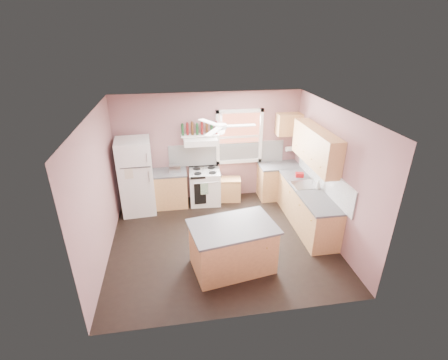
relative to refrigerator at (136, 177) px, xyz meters
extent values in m
plane|color=black|center=(1.77, -1.54, -0.90)|extent=(4.50, 4.50, 0.00)
plane|color=white|center=(1.77, -1.54, 1.80)|extent=(4.50, 4.50, 0.00)
cube|color=#8A5E5F|center=(1.77, 0.48, 0.45)|extent=(4.50, 0.05, 2.70)
cube|color=#8A5E5F|center=(4.04, -1.54, 0.45)|extent=(0.05, 4.00, 2.70)
cube|color=#8A5E5F|center=(-0.51, -1.54, 0.45)|extent=(0.05, 4.00, 2.70)
cube|color=white|center=(2.22, 0.44, 0.28)|extent=(2.90, 0.03, 0.55)
cube|color=white|center=(4.00, -1.24, 0.28)|extent=(0.03, 2.60, 0.55)
cube|color=brown|center=(2.52, 0.44, 0.70)|extent=(1.00, 0.02, 1.20)
cube|color=white|center=(2.52, 0.41, 0.70)|extent=(1.16, 0.07, 1.36)
cube|color=white|center=(0.00, 0.00, 0.00)|extent=(0.81, 0.79, 1.80)
cube|color=#B27D4A|center=(0.71, 0.16, -0.47)|extent=(0.90, 0.60, 0.86)
cube|color=#4C4C4F|center=(0.71, 0.16, -0.02)|extent=(0.92, 0.62, 0.04)
cube|color=silver|center=(0.90, 0.11, 0.09)|extent=(0.29, 0.17, 0.18)
cube|color=white|center=(1.61, 0.16, -0.47)|extent=(0.78, 0.68, 0.86)
cube|color=white|center=(1.54, 0.21, 0.72)|extent=(0.78, 0.50, 0.14)
cube|color=white|center=(1.54, 0.33, 0.82)|extent=(0.90, 0.26, 0.03)
cube|color=#B27D4A|center=(2.24, 0.17, -0.63)|extent=(0.59, 0.44, 0.54)
cube|color=#B27D4A|center=(3.52, 0.16, -0.47)|extent=(1.00, 0.60, 0.86)
cube|color=#B27D4A|center=(3.72, -1.24, -0.47)|extent=(0.60, 2.20, 0.86)
cube|color=#4C4C4F|center=(3.52, 0.16, -0.02)|extent=(1.02, 0.62, 0.04)
cube|color=#4C4C4F|center=(3.71, -1.24, -0.02)|extent=(0.62, 2.22, 0.04)
cube|color=silver|center=(3.71, -1.04, 0.00)|extent=(0.55, 0.45, 0.03)
cylinder|color=silver|center=(3.87, -1.04, 0.07)|extent=(0.03, 0.03, 0.14)
cube|color=#B27D4A|center=(3.85, -1.04, 0.88)|extent=(0.33, 1.80, 0.76)
cube|color=#B27D4A|center=(3.72, 0.29, 1.00)|extent=(0.60, 0.33, 0.52)
cylinder|color=white|center=(3.84, 0.32, 0.35)|extent=(0.26, 0.12, 0.12)
cube|color=#B27D4A|center=(1.84, -2.39, -0.47)|extent=(1.54, 1.12, 0.86)
cube|color=#4C4C4F|center=(1.84, -2.39, -0.02)|extent=(1.63, 1.21, 0.04)
cylinder|color=white|center=(1.77, -1.54, 1.55)|extent=(0.20, 0.20, 0.08)
imported|color=silver|center=(3.90, -1.28, 0.11)|extent=(0.10, 0.10, 0.22)
cube|color=#A00D11|center=(3.74, -0.62, 0.05)|extent=(0.20, 0.16, 0.10)
cylinder|color=#143819|center=(1.14, 0.33, 0.97)|extent=(0.06, 0.06, 0.27)
cylinder|color=#590F0F|center=(1.25, 0.33, 0.98)|extent=(0.06, 0.06, 0.29)
cylinder|color=#3F230F|center=(1.36, 0.33, 0.99)|extent=(0.06, 0.06, 0.31)
cylinder|color=#143819|center=(1.48, 0.33, 0.97)|extent=(0.06, 0.06, 0.27)
cylinder|color=#590F0F|center=(1.59, 0.33, 0.98)|extent=(0.06, 0.06, 0.29)
cylinder|color=#3F230F|center=(1.71, 0.33, 0.99)|extent=(0.06, 0.06, 0.31)
cylinder|color=#143819|center=(1.82, 0.33, 0.97)|extent=(0.06, 0.06, 0.27)
cylinder|color=#590F0F|center=(1.94, 0.33, 0.98)|extent=(0.06, 0.06, 0.29)
camera|label=1|loc=(0.93, -7.08, 3.15)|focal=26.00mm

